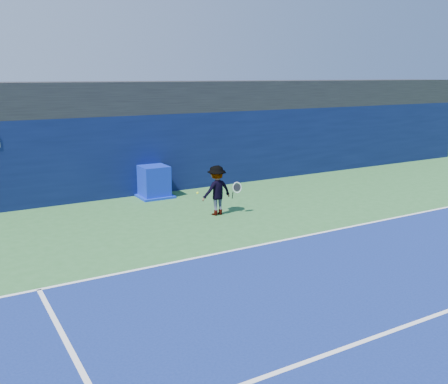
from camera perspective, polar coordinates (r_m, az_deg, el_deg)
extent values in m
plane|color=#2F6932|center=(10.86, 10.28, -11.12)|extent=(80.00, 80.00, 0.00)
cube|color=white|center=(13.10, 1.73, -6.55)|extent=(24.00, 0.10, 0.01)
cube|color=white|center=(9.60, 18.28, -14.99)|extent=(24.00, 0.10, 0.01)
cube|color=black|center=(20.07, -11.35, 10.57)|extent=(36.00, 3.00, 1.20)
cube|color=#0A133B|center=(19.33, -10.09, 4.27)|extent=(36.00, 1.00, 3.00)
cube|color=#0B1FA6|center=(18.69, -7.99, 1.20)|extent=(0.99, 0.99, 1.18)
cube|color=#0C25AB|center=(18.81, -7.93, -0.44)|extent=(1.23, 1.23, 0.08)
imported|color=white|center=(16.10, -0.84, 0.19)|extent=(1.10, 0.69, 1.62)
cylinder|color=black|center=(16.14, 0.99, -0.36)|extent=(0.08, 0.14, 0.26)
torus|color=white|center=(16.12, 1.51, 0.53)|extent=(0.30, 0.17, 0.29)
cylinder|color=black|center=(16.12, 1.51, 0.53)|extent=(0.25, 0.13, 0.25)
sphere|color=#E3F91B|center=(13.65, -3.05, -0.10)|extent=(0.06, 0.06, 0.06)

